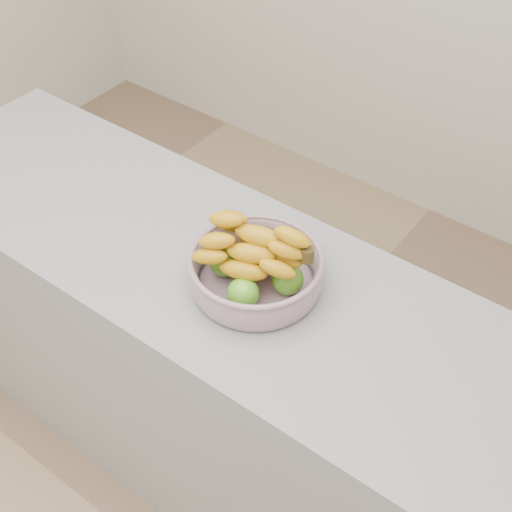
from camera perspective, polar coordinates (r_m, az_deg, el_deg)
The scene contains 2 objects.
counter at distance 2.17m, azimuth -3.57°, elevation -8.72°, with size 2.00×0.60×0.90m, color gray.
fruit_bowl at distance 1.72m, azimuth -0.01°, elevation -0.93°, with size 0.33×0.33×0.19m.
Camera 1 is at (0.90, -0.57, 2.16)m, focal length 50.00 mm.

